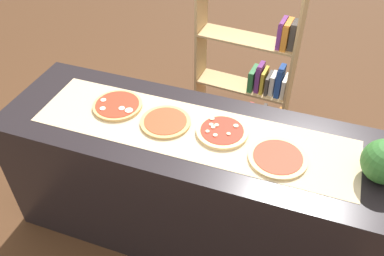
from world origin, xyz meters
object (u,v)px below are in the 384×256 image
(pizza_mushroom_2, at_px, (222,131))
(bookshelf, at_px, (255,76))
(pizza_plain_1, at_px, (165,122))
(pizza_plain_3, at_px, (278,158))
(pizza_mozzarella_0, at_px, (117,105))

(pizza_mushroom_2, relative_size, bookshelf, 0.22)
(pizza_plain_1, height_order, pizza_mushroom_2, pizza_mushroom_2)
(pizza_plain_1, xyz_separation_m, pizza_plain_3, (0.67, -0.07, 0.00))
(pizza_plain_3, xyz_separation_m, bookshelf, (-0.37, 1.24, -0.35))
(pizza_mozzarella_0, bearing_deg, pizza_mushroom_2, -1.48)
(pizza_plain_3, distance_m, bookshelf, 1.34)
(pizza_plain_3, bearing_deg, bookshelf, 106.36)
(pizza_mozzarella_0, distance_m, pizza_mushroom_2, 0.67)
(pizza_plain_1, bearing_deg, pizza_plain_3, -6.19)
(pizza_plain_1, relative_size, pizza_mushroom_2, 1.00)
(pizza_plain_1, bearing_deg, pizza_mushroom_2, 4.58)
(bookshelf, bearing_deg, pizza_mozzarella_0, -119.60)
(pizza_mozzarella_0, height_order, bookshelf, bookshelf)
(pizza_mushroom_2, xyz_separation_m, pizza_plain_3, (0.34, -0.10, -0.00))
(pizza_plain_1, bearing_deg, pizza_mozzarella_0, 172.50)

